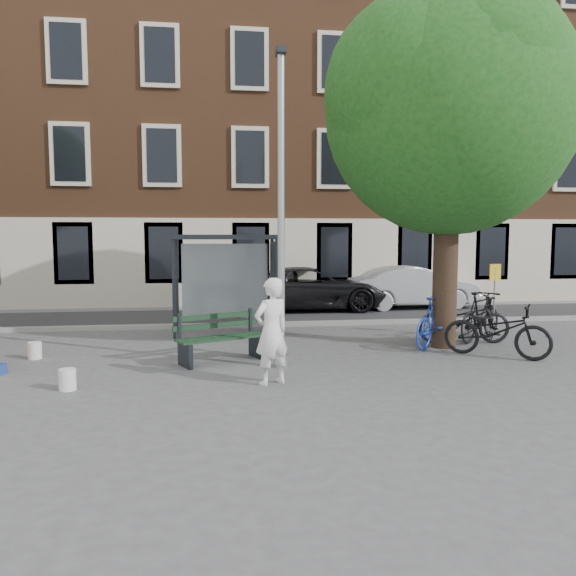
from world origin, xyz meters
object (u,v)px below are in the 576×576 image
(bike_d, at_px, (481,316))
(car_dark, at_px, (309,288))
(lamppost, at_px, (281,226))
(car_silver, at_px, (413,287))
(bike_b, at_px, (436,321))
(notice_sign, at_px, (495,285))
(painter, at_px, (272,331))
(bus_shelter, at_px, (240,261))
(bike_c, at_px, (497,330))
(bench, at_px, (221,340))
(bike_a, at_px, (464,319))

(bike_d, xyz_separation_m, car_dark, (-3.23, 6.24, 0.13))
(lamppost, bearing_deg, car_silver, 55.50)
(bike_b, distance_m, notice_sign, 2.22)
(painter, relative_size, car_dark, 0.35)
(bus_shelter, relative_size, bike_c, 1.29)
(car_silver, bearing_deg, car_dark, 86.34)
(bike_b, relative_size, notice_sign, 1.06)
(bench, height_order, bike_d, bike_d)
(painter, xyz_separation_m, car_silver, (6.09, 9.64, -0.18))
(lamppost, distance_m, car_dark, 8.87)
(bike_c, xyz_separation_m, car_silver, (1.09, 8.09, 0.18))
(car_dark, distance_m, car_silver, 3.77)
(lamppost, xyz_separation_m, bike_c, (4.68, 0.31, -2.20))
(car_dark, bearing_deg, bike_a, -158.08)
(bench, distance_m, bike_d, 6.59)
(bench, xyz_separation_m, car_silver, (6.95, 7.75, 0.31))
(painter, bearing_deg, bike_b, -175.19)
(bus_shelter, height_order, bike_a, bus_shelter)
(bike_c, distance_m, bike_d, 1.93)
(painter, distance_m, bike_c, 5.25)
(painter, distance_m, car_silver, 11.41)
(painter, relative_size, car_silver, 0.41)
(painter, distance_m, bike_a, 5.90)
(bike_b, height_order, bike_d, bike_d)
(bike_c, height_order, bike_d, bike_d)
(bench, bearing_deg, bike_a, -12.95)
(bench, bearing_deg, car_dark, 42.77)
(car_dark, bearing_deg, bike_d, -152.97)
(lamppost, bearing_deg, bus_shelter, 98.43)
(lamppost, xyz_separation_m, bus_shelter, (-0.61, 4.11, -0.87))
(bench, height_order, bike_b, bike_b)
(bike_b, distance_m, car_silver, 7.11)
(bike_c, bearing_deg, car_dark, 55.54)
(car_silver, distance_m, notice_sign, 5.99)
(painter, xyz_separation_m, car_dark, (2.33, 9.64, -0.18))
(notice_sign, bearing_deg, bus_shelter, 156.02)
(bench, bearing_deg, bike_d, -11.61)
(bench, xyz_separation_m, bike_c, (5.86, -0.34, 0.13))
(lamppost, height_order, car_dark, lamppost)
(car_dark, bearing_deg, car_silver, -90.31)
(bike_a, xyz_separation_m, bike_d, (0.56, 0.28, 0.04))
(lamppost, relative_size, painter, 3.26)
(car_silver, bearing_deg, bike_d, 171.39)
(bus_shelter, bearing_deg, bike_a, -22.80)
(car_silver, xyz_separation_m, notice_sign, (-0.05, -5.96, 0.60))
(bike_c, relative_size, bike_d, 1.08)
(car_silver, bearing_deg, bus_shelter, 120.28)
(lamppost, distance_m, notice_sign, 6.38)
(bike_d, relative_size, car_silver, 0.45)
(bike_a, xyz_separation_m, car_dark, (-2.66, 6.51, 0.17))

